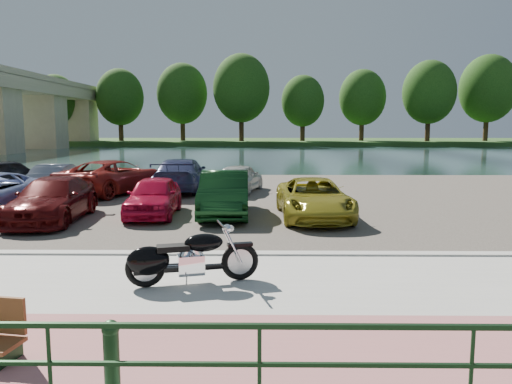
% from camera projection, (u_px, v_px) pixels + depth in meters
% --- Properties ---
extents(ground, '(200.00, 200.00, 0.00)m').
position_uv_depth(ground, '(261.00, 289.00, 8.76)').
color(ground, '#595447').
rests_on(ground, ground).
extents(promenade, '(60.00, 6.00, 0.10)m').
position_uv_depth(promenade, '(260.00, 306.00, 7.76)').
color(promenade, '#AEADA4').
rests_on(promenade, ground).
extents(pink_path, '(60.00, 2.00, 0.01)m').
position_uv_depth(pink_path, '(260.00, 345.00, 6.27)').
color(pink_path, '#A75E64').
rests_on(pink_path, promenade).
extents(kerb, '(60.00, 0.30, 0.14)m').
position_uv_depth(kerb, '(261.00, 255.00, 10.73)').
color(kerb, '#AEADA4').
rests_on(kerb, ground).
extents(parking_lot, '(60.00, 18.00, 0.04)m').
position_uv_depth(parking_lot, '(262.00, 198.00, 19.66)').
color(parking_lot, '#423C35').
rests_on(parking_lot, ground).
extents(river, '(120.00, 40.00, 0.00)m').
position_uv_depth(river, '(262.00, 155.00, 48.41)').
color(river, '#172A28').
rests_on(river, ground).
extents(far_bank, '(120.00, 24.00, 0.60)m').
position_uv_depth(far_bank, '(262.00, 142.00, 80.08)').
color(far_bank, '#1F4117').
rests_on(far_bank, ground).
extents(railing, '(24.04, 0.05, 0.90)m').
position_uv_depth(railing, '(259.00, 346.00, 4.69)').
color(railing, black).
rests_on(railing, promenade).
extents(bollards, '(10.68, 0.18, 0.81)m').
position_uv_depth(bollards, '(95.00, 355.00, 5.04)').
color(bollards, black).
rests_on(bollards, promenade).
extents(far_trees, '(70.25, 10.68, 12.52)m').
position_uv_depth(far_trees, '(292.00, 94.00, 72.93)').
color(far_trees, '#332112').
rests_on(far_trees, far_bank).
extents(motorcycle, '(2.28, 0.96, 1.05)m').
position_uv_depth(motorcycle, '(181.00, 259.00, 8.62)').
color(motorcycle, black).
rests_on(motorcycle, promenade).
extents(car_3, '(2.01, 4.48, 1.27)m').
position_uv_depth(car_3, '(53.00, 200.00, 14.72)').
color(car_3, '#4C0A0B').
rests_on(car_3, parking_lot).
extents(car_4, '(1.58, 3.66, 1.23)m').
position_uv_depth(car_4, '(154.00, 196.00, 15.56)').
color(car_4, '#B90C32').
rests_on(car_4, parking_lot).
extents(car_5, '(1.62, 4.27, 1.39)m').
position_uv_depth(car_5, '(225.00, 194.00, 15.59)').
color(car_5, black).
rests_on(car_5, parking_lot).
extents(car_6, '(2.21, 4.47, 1.22)m').
position_uv_depth(car_6, '(314.00, 199.00, 15.11)').
color(car_6, olive).
rests_on(car_6, parking_lot).
extents(car_8, '(2.83, 4.40, 1.40)m').
position_uv_depth(car_8, '(6.00, 175.00, 21.44)').
color(car_8, black).
rests_on(car_8, parking_lot).
extents(car_9, '(1.33, 3.71, 1.22)m').
position_uv_depth(car_9, '(58.00, 178.00, 21.11)').
color(car_9, slate).
rests_on(car_9, parking_lot).
extents(car_10, '(3.96, 5.55, 1.40)m').
position_uv_depth(car_10, '(114.00, 177.00, 20.71)').
color(car_10, maroon).
rests_on(car_10, parking_lot).
extents(car_11, '(2.06, 4.93, 1.42)m').
position_uv_depth(car_11, '(181.00, 175.00, 21.34)').
color(car_11, navy).
rests_on(car_11, parking_lot).
extents(car_12, '(2.20, 3.80, 1.22)m').
position_uv_depth(car_12, '(239.00, 178.00, 21.16)').
color(car_12, beige).
rests_on(car_12, parking_lot).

